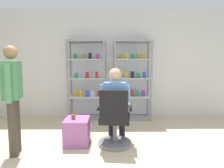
{
  "coord_description": "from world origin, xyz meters",
  "views": [
    {
      "loc": [
        0.01,
        -2.13,
        1.39
      ],
      "look_at": [
        0.05,
        1.41,
        1.0
      ],
      "focal_mm": 32.17,
      "sensor_mm": 36.0,
      "label": 1
    }
  ],
  "objects_px": {
    "office_chair": "(115,123)",
    "seated_shopkeeper": "(116,102)",
    "storage_crate": "(77,131)",
    "tea_glass": "(73,117)",
    "display_cabinet_right": "(132,79)",
    "standing_customer": "(13,93)",
    "display_cabinet_left": "(87,80)"
  },
  "relations": [
    {
      "from": "office_chair",
      "to": "display_cabinet_left",
      "type": "bearing_deg",
      "value": 110.44
    },
    {
      "from": "seated_shopkeeper",
      "to": "tea_glass",
      "type": "relative_size",
      "value": 15.77
    },
    {
      "from": "tea_glass",
      "to": "seated_shopkeeper",
      "type": "bearing_deg",
      "value": 5.58
    },
    {
      "from": "storage_crate",
      "to": "display_cabinet_right",
      "type": "bearing_deg",
      "value": 55.17
    },
    {
      "from": "standing_customer",
      "to": "office_chair",
      "type": "bearing_deg",
      "value": 9.1
    },
    {
      "from": "display_cabinet_left",
      "to": "standing_customer",
      "type": "bearing_deg",
      "value": -114.33
    },
    {
      "from": "display_cabinet_left",
      "to": "seated_shopkeeper",
      "type": "height_order",
      "value": "display_cabinet_left"
    },
    {
      "from": "storage_crate",
      "to": "office_chair",
      "type": "bearing_deg",
      "value": -11.07
    },
    {
      "from": "display_cabinet_left",
      "to": "standing_customer",
      "type": "relative_size",
      "value": 1.17
    },
    {
      "from": "seated_shopkeeper",
      "to": "office_chair",
      "type": "bearing_deg",
      "value": -96.28
    },
    {
      "from": "seated_shopkeeper",
      "to": "storage_crate",
      "type": "xyz_separation_m",
      "value": [
        -0.65,
        -0.04,
        -0.49
      ]
    },
    {
      "from": "standing_customer",
      "to": "storage_crate",
      "type": "bearing_deg",
      "value": 22.62
    },
    {
      "from": "display_cabinet_right",
      "to": "tea_glass",
      "type": "relative_size",
      "value": 23.22
    },
    {
      "from": "display_cabinet_right",
      "to": "tea_glass",
      "type": "bearing_deg",
      "value": -125.62
    },
    {
      "from": "seated_shopkeeper",
      "to": "storage_crate",
      "type": "relative_size",
      "value": 2.73
    },
    {
      "from": "tea_glass",
      "to": "storage_crate",
      "type": "bearing_deg",
      "value": 29.54
    },
    {
      "from": "office_chair",
      "to": "seated_shopkeeper",
      "type": "relative_size",
      "value": 0.74
    },
    {
      "from": "seated_shopkeeper",
      "to": "tea_glass",
      "type": "bearing_deg",
      "value": -174.42
    },
    {
      "from": "office_chair",
      "to": "seated_shopkeeper",
      "type": "height_order",
      "value": "seated_shopkeeper"
    },
    {
      "from": "storage_crate",
      "to": "seated_shopkeeper",
      "type": "bearing_deg",
      "value": 3.34
    },
    {
      "from": "office_chair",
      "to": "tea_glass",
      "type": "relative_size",
      "value": 11.73
    },
    {
      "from": "storage_crate",
      "to": "tea_glass",
      "type": "distance_m",
      "value": 0.27
    },
    {
      "from": "display_cabinet_left",
      "to": "office_chair",
      "type": "height_order",
      "value": "display_cabinet_left"
    },
    {
      "from": "display_cabinet_left",
      "to": "storage_crate",
      "type": "distance_m",
      "value": 1.75
    },
    {
      "from": "seated_shopkeeper",
      "to": "standing_customer",
      "type": "xyz_separation_m",
      "value": [
        -1.53,
        -0.41,
        0.22
      ]
    },
    {
      "from": "display_cabinet_left",
      "to": "standing_customer",
      "type": "height_order",
      "value": "display_cabinet_left"
    },
    {
      "from": "storage_crate",
      "to": "tea_glass",
      "type": "xyz_separation_m",
      "value": [
        -0.05,
        -0.03,
        0.26
      ]
    },
    {
      "from": "display_cabinet_right",
      "to": "office_chair",
      "type": "relative_size",
      "value": 1.98
    },
    {
      "from": "office_chair",
      "to": "seated_shopkeeper",
      "type": "distance_m",
      "value": 0.36
    },
    {
      "from": "display_cabinet_right",
      "to": "standing_customer",
      "type": "height_order",
      "value": "display_cabinet_right"
    },
    {
      "from": "storage_crate",
      "to": "standing_customer",
      "type": "relative_size",
      "value": 0.29
    },
    {
      "from": "display_cabinet_left",
      "to": "storage_crate",
      "type": "bearing_deg",
      "value": -89.98
    }
  ]
}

